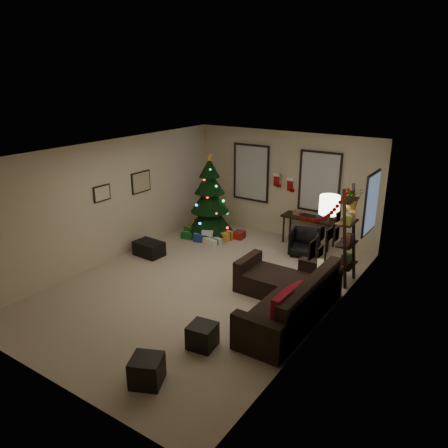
# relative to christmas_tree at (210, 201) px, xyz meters

# --- Properties ---
(floor) EXTENTS (7.00, 7.00, 0.00)m
(floor) POSITION_rel_christmas_tree_xyz_m (1.55, -2.42, -0.92)
(floor) COLOR tan
(floor) RESTS_ON ground
(ceiling) EXTENTS (7.00, 7.00, 0.00)m
(ceiling) POSITION_rel_christmas_tree_xyz_m (1.55, -2.42, 1.78)
(ceiling) COLOR white
(ceiling) RESTS_ON floor
(wall_back) EXTENTS (5.00, 0.00, 5.00)m
(wall_back) POSITION_rel_christmas_tree_xyz_m (1.55, 1.08, 0.43)
(wall_back) COLOR beige
(wall_back) RESTS_ON floor
(wall_front) EXTENTS (5.00, 0.00, 5.00)m
(wall_front) POSITION_rel_christmas_tree_xyz_m (1.55, -5.92, 0.43)
(wall_front) COLOR beige
(wall_front) RESTS_ON floor
(wall_left) EXTENTS (0.00, 7.00, 7.00)m
(wall_left) POSITION_rel_christmas_tree_xyz_m (-0.95, -2.42, 0.43)
(wall_left) COLOR beige
(wall_left) RESTS_ON floor
(wall_right) EXTENTS (0.00, 7.00, 7.00)m
(wall_right) POSITION_rel_christmas_tree_xyz_m (4.05, -2.42, 0.43)
(wall_right) COLOR beige
(wall_right) RESTS_ON floor
(window_back_left) EXTENTS (1.05, 0.06, 1.50)m
(window_back_left) POSITION_rel_christmas_tree_xyz_m (0.60, 1.05, 0.63)
(window_back_left) COLOR #728CB2
(window_back_left) RESTS_ON wall_back
(window_back_right) EXTENTS (1.05, 0.06, 1.50)m
(window_back_right) POSITION_rel_christmas_tree_xyz_m (2.50, 1.05, 0.63)
(window_back_right) COLOR #728CB2
(window_back_right) RESTS_ON wall_back
(window_right_wall) EXTENTS (0.06, 0.90, 1.30)m
(window_right_wall) POSITION_rel_christmas_tree_xyz_m (4.02, 0.13, 0.58)
(window_right_wall) COLOR #728CB2
(window_right_wall) RESTS_ON wall_right
(christmas_tree) EXTENTS (1.19, 1.19, 2.22)m
(christmas_tree) POSITION_rel_christmas_tree_xyz_m (0.00, 0.00, 0.00)
(christmas_tree) COLOR black
(christmas_tree) RESTS_ON floor
(presents) EXTENTS (1.50, 1.22, 0.30)m
(presents) POSITION_rel_christmas_tree_xyz_m (0.02, -0.11, -0.80)
(presents) COLOR gold
(presents) RESTS_ON floor
(sofa) EXTENTS (1.82, 2.64, 0.85)m
(sofa) POSITION_rel_christmas_tree_xyz_m (3.41, -2.44, -0.64)
(sofa) COLOR black
(sofa) RESTS_ON floor
(pillow_red_a) EXTENTS (0.14, 0.50, 0.49)m
(pillow_red_a) POSITION_rel_christmas_tree_xyz_m (3.76, -3.39, -0.28)
(pillow_red_a) COLOR maroon
(pillow_red_a) RESTS_ON sofa
(pillow_red_b) EXTENTS (0.18, 0.43, 0.42)m
(pillow_red_b) POSITION_rel_christmas_tree_xyz_m (3.76, -2.92, -0.28)
(pillow_red_b) COLOR maroon
(pillow_red_b) RESTS_ON sofa
(pillow_cream) EXTENTS (0.25, 0.41, 0.40)m
(pillow_cream) POSITION_rel_christmas_tree_xyz_m (3.76, -1.88, -0.29)
(pillow_cream) COLOR beige
(pillow_cream) RESTS_ON sofa
(ottoman_near) EXTENTS (0.45, 0.45, 0.38)m
(ottoman_near) POSITION_rel_christmas_tree_xyz_m (2.78, -4.11, -0.73)
(ottoman_near) COLOR black
(ottoman_near) RESTS_ON floor
(ottoman_far) EXTENTS (0.56, 0.56, 0.40)m
(ottoman_far) POSITION_rel_christmas_tree_xyz_m (2.65, -5.21, -0.72)
(ottoman_far) COLOR black
(ottoman_far) RESTS_ON floor
(desk) EXTENTS (1.33, 0.47, 0.72)m
(desk) POSITION_rel_christmas_tree_xyz_m (2.41, 0.80, -0.29)
(desk) COLOR black
(desk) RESTS_ON floor
(desk_chair) EXTENTS (0.70, 0.68, 0.61)m
(desk_chair) POSITION_rel_christmas_tree_xyz_m (2.60, 0.15, -0.61)
(desk_chair) COLOR black
(desk_chair) RESTS_ON floor
(bookshelf) EXTENTS (0.30, 0.58, 2.01)m
(bookshelf) POSITION_rel_christmas_tree_xyz_m (3.85, -0.71, 0.05)
(bookshelf) COLOR black
(bookshelf) RESTS_ON floor
(potted_plant) EXTENTS (0.64, 0.61, 0.54)m
(potted_plant) POSITION_rel_christmas_tree_xyz_m (3.85, -0.66, 0.92)
(potted_plant) COLOR #4C4C4C
(potted_plant) RESTS_ON bookshelf
(floor_lamp) EXTENTS (0.39, 0.39, 1.82)m
(floor_lamp) POSITION_rel_christmas_tree_xyz_m (3.50, -0.94, 0.60)
(floor_lamp) COLOR black
(floor_lamp) RESTS_ON floor
(art_map) EXTENTS (0.04, 0.60, 0.50)m
(art_map) POSITION_rel_christmas_tree_xyz_m (-0.93, -1.48, 0.68)
(art_map) COLOR black
(art_map) RESTS_ON wall_left
(art_abstract) EXTENTS (0.04, 0.45, 0.35)m
(art_abstract) POSITION_rel_christmas_tree_xyz_m (-0.93, -2.68, 0.68)
(art_abstract) COLOR black
(art_abstract) RESTS_ON wall_left
(gallery) EXTENTS (0.03, 1.25, 0.54)m
(gallery) POSITION_rel_christmas_tree_xyz_m (4.03, -2.50, 0.65)
(gallery) COLOR black
(gallery) RESTS_ON wall_right
(garland) EXTENTS (0.08, 1.90, 0.30)m
(garland) POSITION_rel_christmas_tree_xyz_m (4.00, -2.41, 1.10)
(garland) COLOR #A5140C
(garland) RESTS_ON wall_right
(stocking_left) EXTENTS (0.20, 0.05, 0.36)m
(stocking_left) POSITION_rel_christmas_tree_xyz_m (1.41, 0.93, 0.57)
(stocking_left) COLOR #990F0C
(stocking_left) RESTS_ON wall_back
(stocking_right) EXTENTS (0.20, 0.05, 0.36)m
(stocking_right) POSITION_rel_christmas_tree_xyz_m (1.74, 1.04, 0.48)
(stocking_right) COLOR #990F0C
(stocking_right) RESTS_ON wall_back
(storage_bin) EXTENTS (0.70, 0.48, 0.34)m
(storage_bin) POSITION_rel_christmas_tree_xyz_m (-0.40, -1.89, -0.75)
(storage_bin) COLOR black
(storage_bin) RESTS_ON floor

